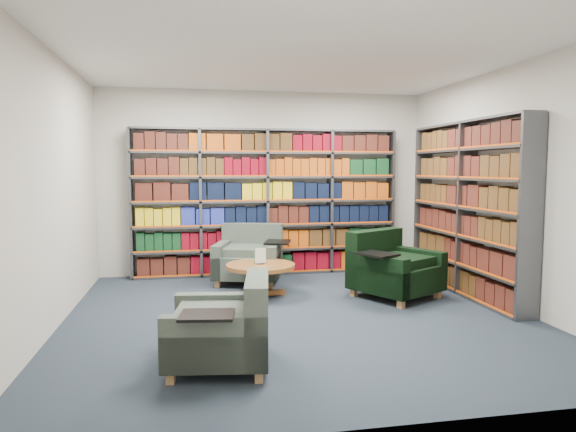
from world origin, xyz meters
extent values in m
cube|color=#1A1F30|center=(0.00, 0.00, -0.01)|extent=(5.00, 5.00, 0.01)
cube|color=white|center=(0.00, 0.00, 2.80)|extent=(5.00, 5.00, 0.01)
cube|color=beige|center=(0.00, 2.50, 1.40)|extent=(5.00, 0.01, 2.80)
cube|color=beige|center=(0.00, -2.50, 1.40)|extent=(5.00, 0.01, 2.80)
cube|color=beige|center=(-2.50, 0.00, 1.40)|extent=(0.01, 5.00, 2.80)
cube|color=beige|center=(2.50, 0.00, 1.40)|extent=(0.01, 5.00, 2.80)
cube|color=#47494F|center=(0.00, 2.34, 1.10)|extent=(4.00, 0.28, 2.20)
cube|color=silver|center=(0.00, 2.47, 1.10)|extent=(4.00, 0.02, 2.20)
cube|color=#D84C0A|center=(0.00, 2.21, 1.10)|extent=(4.00, 0.01, 2.20)
cube|color=#3D1710|center=(0.00, 2.34, 0.18)|extent=(3.88, 0.21, 0.29)
cube|color=black|center=(0.00, 2.34, 0.54)|extent=(3.88, 0.21, 0.29)
cube|color=gold|center=(0.00, 2.34, 0.91)|extent=(3.88, 0.21, 0.29)
cube|color=#3D1710|center=(0.00, 2.34, 1.28)|extent=(3.88, 0.21, 0.29)
cube|color=#3D1710|center=(0.00, 2.34, 1.64)|extent=(3.88, 0.21, 0.29)
cube|color=#3D1710|center=(0.00, 2.34, 2.01)|extent=(3.88, 0.21, 0.29)
cube|color=#47494F|center=(2.34, 0.60, 1.10)|extent=(0.28, 2.50, 2.20)
cube|color=silver|center=(2.47, 0.60, 1.10)|extent=(0.02, 2.50, 2.20)
cube|color=#D84C0A|center=(2.21, 0.60, 1.10)|extent=(0.02, 2.50, 2.20)
cube|color=#3D1710|center=(2.34, 0.60, 0.18)|extent=(0.21, 2.38, 0.29)
cube|color=#422810|center=(2.34, 0.60, 0.54)|extent=(0.21, 2.38, 0.29)
cube|color=#3D1710|center=(2.34, 0.60, 0.91)|extent=(0.21, 2.38, 0.29)
cube|color=#422810|center=(2.34, 0.60, 1.28)|extent=(0.21, 2.38, 0.29)
cube|color=#422810|center=(2.34, 0.60, 1.64)|extent=(0.21, 2.38, 0.29)
cube|color=#422810|center=(2.34, 0.60, 2.01)|extent=(0.21, 2.38, 0.29)
cube|color=#0A2133|center=(-0.35, 1.78, 0.26)|extent=(1.10, 1.10, 0.32)
cube|color=#0A2133|center=(-0.25, 2.11, 0.45)|extent=(0.91, 0.44, 0.71)
cube|color=#0A2133|center=(-0.71, 1.89, 0.34)|extent=(0.39, 0.89, 0.47)
cube|color=#0A2133|center=(0.01, 1.67, 0.34)|extent=(0.39, 0.89, 0.47)
cube|color=black|center=(0.04, 1.61, 0.59)|extent=(0.45, 0.51, 0.02)
cube|color=#9B6F44|center=(-0.80, 1.53, 0.05)|extent=(0.09, 0.09, 0.10)
cube|color=#9B6F44|center=(-0.10, 1.32, 0.05)|extent=(0.09, 0.09, 0.10)
cube|color=#9B6F44|center=(-0.59, 2.23, 0.05)|extent=(0.09, 0.09, 0.10)
cube|color=#9B6F44|center=(0.11, 2.02, 0.05)|extent=(0.09, 0.09, 0.10)
cube|color=black|center=(1.38, 0.58, 0.26)|extent=(1.23, 1.23, 0.32)
cube|color=black|center=(1.21, 0.89, 0.46)|extent=(0.88, 0.62, 0.72)
cube|color=black|center=(1.05, 0.40, 0.34)|extent=(0.56, 0.85, 0.48)
cube|color=black|center=(1.71, 0.77, 0.34)|extent=(0.56, 0.85, 0.48)
cube|color=black|center=(1.03, 0.33, 0.60)|extent=(0.51, 0.55, 0.03)
cube|color=#9B6F44|center=(1.24, 0.08, 0.05)|extent=(0.10, 0.10, 0.10)
cube|color=#9B6F44|center=(1.88, 0.44, 0.05)|extent=(0.10, 0.10, 0.10)
cube|color=#9B6F44|center=(0.88, 0.72, 0.05)|extent=(0.10, 0.10, 0.10)
cube|color=#9B6F44|center=(1.52, 1.09, 0.05)|extent=(0.10, 0.10, 0.10)
cube|color=#0A2133|center=(-0.94, -1.30, 0.23)|extent=(0.92, 0.92, 0.29)
cube|color=#0A2133|center=(-0.63, -1.34, 0.41)|extent=(0.30, 0.83, 0.65)
cube|color=#0A2133|center=(-0.89, -0.96, 0.31)|extent=(0.82, 0.24, 0.43)
cube|color=#0A2133|center=(-0.99, -1.64, 0.31)|extent=(0.82, 0.24, 0.43)
cube|color=black|center=(-1.04, -1.67, 0.54)|extent=(0.44, 0.36, 0.02)
cube|color=#9B6F44|center=(-1.22, -0.92, 0.05)|extent=(0.07, 0.07, 0.09)
cube|color=#9B6F44|center=(-1.32, -1.58, 0.05)|extent=(0.07, 0.07, 0.09)
cube|color=#9B6F44|center=(-0.56, -1.02, 0.05)|extent=(0.07, 0.07, 0.09)
cube|color=#9B6F44|center=(-0.66, -1.68, 0.05)|extent=(0.07, 0.07, 0.09)
cylinder|color=brown|center=(-0.29, 0.95, 0.39)|extent=(0.88, 0.88, 0.05)
cylinder|color=brown|center=(-0.29, 0.95, 0.19)|extent=(0.12, 0.12, 0.35)
cube|color=brown|center=(-0.29, 0.95, 0.04)|extent=(0.63, 0.08, 0.06)
cube|color=brown|center=(-0.29, 0.95, 0.04)|extent=(0.08, 0.63, 0.06)
cube|color=black|center=(-0.29, 0.95, 0.42)|extent=(0.10, 0.05, 0.01)
cube|color=white|center=(-0.29, 0.95, 0.52)|extent=(0.14, 0.01, 0.19)
cube|color=#145926|center=(-0.29, 0.95, 0.52)|extent=(0.15, 0.00, 0.21)
camera|label=1|loc=(-1.15, -5.41, 1.61)|focal=32.00mm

